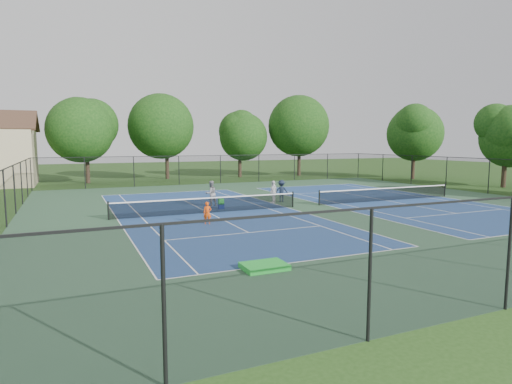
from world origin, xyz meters
name	(u,v)px	position (x,y,z in m)	size (l,w,h in m)	color
ground	(306,206)	(0.00, 0.00, 0.00)	(140.00, 140.00, 0.00)	#234716
court_pad	(306,206)	(0.00, 0.00, 0.00)	(36.00, 36.00, 0.01)	#2A4A30
tennis_court_left	(209,211)	(-7.00, 0.00, 0.10)	(12.00, 23.83, 1.07)	navy
tennis_court_right	(386,199)	(7.00, 0.00, 0.10)	(12.00, 23.83, 1.07)	navy
perimeter_fence	(306,183)	(0.00, 0.00, 1.60)	(36.08, 36.08, 3.02)	black
tree_back_a	(86,127)	(-13.00, 24.00, 6.04)	(6.80, 6.80, 9.15)	#2D2116
tree_back_b	(166,124)	(-4.00, 26.00, 6.60)	(7.60, 7.60, 10.03)	#2D2116
tree_back_c	(240,133)	(5.00, 25.00, 5.48)	(6.00, 6.00, 8.40)	#2D2116
tree_back_d	(299,123)	(13.00, 24.00, 6.82)	(7.80, 7.80, 10.37)	#2D2116
tree_side_e	(415,130)	(23.00, 14.00, 5.81)	(6.60, 6.60, 8.87)	#2D2116
tree_side_f	(507,133)	(24.00, 3.00, 5.25)	(5.80, 5.80, 8.12)	#2D2116
child_player	(207,213)	(-8.17, -3.45, 0.61)	(0.44, 0.29, 1.22)	#DE480E
instructor	(211,193)	(-5.99, 2.70, 0.88)	(0.86, 0.67, 1.77)	gray
bystander_a	(274,192)	(-1.40, 2.27, 0.82)	(0.97, 0.40, 1.65)	silver
bystander_b	(281,191)	(-0.55, 2.67, 0.81)	(1.04, 0.60, 1.62)	#162032
ball_crate	(221,207)	(-5.76, 1.24, 0.16)	(0.37, 0.29, 0.31)	navy
ball_hopper	(221,201)	(-5.76, 1.24, 0.50)	(0.34, 0.28, 0.38)	green
green_tarp	(264,266)	(-8.83, -12.15, 0.10)	(1.54, 1.12, 0.19)	green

